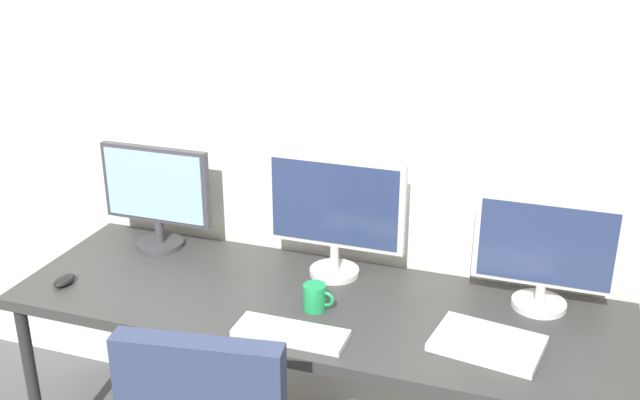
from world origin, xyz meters
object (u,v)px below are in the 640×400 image
at_px(keyboard_main, 291,333).
at_px(coffee_mug, 315,297).
at_px(monitor_left, 156,193).
at_px(laptop_closed, 487,343).
at_px(monitor_right, 545,251).
at_px(computer_mouse, 64,280).
at_px(monitor_center, 335,211).
at_px(desk, 315,315).

relative_size(keyboard_main, coffee_mug, 3.36).
distance_m(monitor_left, laptop_closed, 1.35).
xyz_separation_m(laptop_closed, coffee_mug, (-0.57, 0.04, 0.03)).
distance_m(monitor_right, computer_mouse, 1.65).
distance_m(monitor_left, monitor_center, 0.72).
distance_m(monitor_center, keyboard_main, 0.50).
height_order(laptop_closed, coffee_mug, coffee_mug).
relative_size(computer_mouse, coffee_mug, 0.91).
distance_m(desk, monitor_left, 0.80).
height_order(monitor_left, monitor_right, monitor_left).
distance_m(keyboard_main, computer_mouse, 0.88).
bearing_deg(monitor_right, keyboard_main, -148.32).
height_order(desk, laptop_closed, laptop_closed).
relative_size(desk, monitor_left, 4.70).
bearing_deg(monitor_left, coffee_mug, -19.68).
bearing_deg(laptop_closed, keyboard_main, -157.78).
bearing_deg(monitor_left, desk, -16.50).
xyz_separation_m(monitor_center, computer_mouse, (-0.88, -0.39, -0.23)).
height_order(desk, keyboard_main, keyboard_main).
distance_m(keyboard_main, coffee_mug, 0.18).
bearing_deg(keyboard_main, computer_mouse, 176.48).
bearing_deg(monitor_left, monitor_right, 0.00).
height_order(keyboard_main, computer_mouse, computer_mouse).
height_order(desk, monitor_center, monitor_center).
xyz_separation_m(monitor_right, computer_mouse, (-1.59, -0.39, -0.19)).
bearing_deg(computer_mouse, desk, 11.38).
height_order(monitor_left, keyboard_main, monitor_left).
xyz_separation_m(desk, monitor_center, (0.00, 0.21, 0.30)).
bearing_deg(desk, monitor_center, 90.00).
bearing_deg(computer_mouse, keyboard_main, -3.52).
bearing_deg(coffee_mug, computer_mouse, -172.01).
bearing_deg(monitor_center, monitor_left, -180.00).
xyz_separation_m(monitor_left, coffee_mug, (0.74, -0.26, -0.18)).
relative_size(keyboard_main, laptop_closed, 1.11).
bearing_deg(desk, monitor_left, 163.50).
bearing_deg(desk, coffee_mug, -70.02).
xyz_separation_m(monitor_center, keyboard_main, (0.00, -0.44, -0.24)).
distance_m(computer_mouse, coffee_mug, 0.90).
distance_m(monitor_right, laptop_closed, 0.38).
xyz_separation_m(monitor_left, computer_mouse, (-0.16, -0.39, -0.21)).
bearing_deg(monitor_center, keyboard_main, -90.00).
distance_m(monitor_center, coffee_mug, 0.33).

